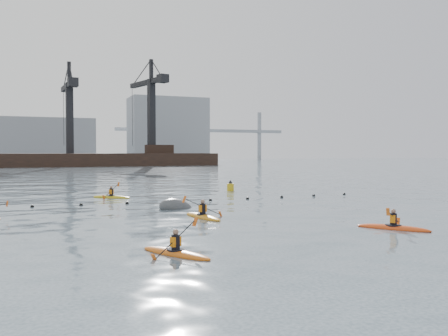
{
  "coord_description": "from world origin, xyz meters",
  "views": [
    {
      "loc": [
        -7.77,
        -9.93,
        3.58
      ],
      "look_at": [
        0.45,
        10.7,
        2.8
      ],
      "focal_mm": 38.0,
      "sensor_mm": 36.0,
      "label": 1
    }
  ],
  "objects_px": {
    "kayaker_5": "(111,197)",
    "nav_buoy": "(230,187)",
    "kayaker_3": "(203,216)",
    "kayaker_4": "(393,227)",
    "kayaker_0": "(176,252)",
    "mooring_buoy": "(176,208)"
  },
  "relations": [
    {
      "from": "kayaker_4",
      "to": "kayaker_0",
      "type": "bearing_deg",
      "value": -28.29
    },
    {
      "from": "kayaker_3",
      "to": "kayaker_4",
      "type": "height_order",
      "value": "kayaker_3"
    },
    {
      "from": "mooring_buoy",
      "to": "nav_buoy",
      "type": "xyz_separation_m",
      "value": [
        8.23,
        10.88,
        0.35
      ]
    },
    {
      "from": "kayaker_3",
      "to": "kayaker_5",
      "type": "bearing_deg",
      "value": 92.27
    },
    {
      "from": "nav_buoy",
      "to": "kayaker_0",
      "type": "bearing_deg",
      "value": -116.59
    },
    {
      "from": "mooring_buoy",
      "to": "nav_buoy",
      "type": "height_order",
      "value": "nav_buoy"
    },
    {
      "from": "kayaker_3",
      "to": "kayaker_4",
      "type": "xyz_separation_m",
      "value": [
        6.92,
        -6.79,
        -0.01
      ]
    },
    {
      "from": "kayaker_0",
      "to": "kayaker_5",
      "type": "xyz_separation_m",
      "value": [
        0.93,
        21.3,
        0.0
      ]
    },
    {
      "from": "kayaker_5",
      "to": "kayaker_0",
      "type": "bearing_deg",
      "value": -141.96
    },
    {
      "from": "kayaker_4",
      "to": "nav_buoy",
      "type": "height_order",
      "value": "kayaker_4"
    },
    {
      "from": "kayaker_0",
      "to": "kayaker_4",
      "type": "distance_m",
      "value": 10.9
    },
    {
      "from": "kayaker_0",
      "to": "nav_buoy",
      "type": "xyz_separation_m",
      "value": [
        11.93,
        23.84,
        0.25
      ]
    },
    {
      "from": "kayaker_0",
      "to": "kayaker_5",
      "type": "distance_m",
      "value": 21.32
    },
    {
      "from": "kayaker_3",
      "to": "nav_buoy",
      "type": "xyz_separation_m",
      "value": [
        8.06,
        15.54,
        0.24
      ]
    },
    {
      "from": "kayaker_5",
      "to": "nav_buoy",
      "type": "relative_size",
      "value": 2.51
    },
    {
      "from": "mooring_buoy",
      "to": "nav_buoy",
      "type": "bearing_deg",
      "value": 52.92
    },
    {
      "from": "kayaker_3",
      "to": "kayaker_5",
      "type": "xyz_separation_m",
      "value": [
        -2.94,
        13.0,
        -0.01
      ]
    },
    {
      "from": "kayaker_3",
      "to": "mooring_buoy",
      "type": "bearing_deg",
      "value": 81.53
    },
    {
      "from": "kayaker_4",
      "to": "kayaker_5",
      "type": "relative_size",
      "value": 1.07
    },
    {
      "from": "kayaker_0",
      "to": "kayaker_3",
      "type": "bearing_deg",
      "value": 35.33
    },
    {
      "from": "kayaker_5",
      "to": "nav_buoy",
      "type": "bearing_deg",
      "value": -36.45
    },
    {
      "from": "kayaker_4",
      "to": "nav_buoy",
      "type": "bearing_deg",
      "value": -129.18
    }
  ]
}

